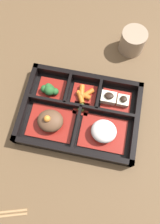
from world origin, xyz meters
The scene contains 10 objects.
ground_plane centered at (0.00, 0.00, 0.00)m, with size 3.00×3.00×0.00m, color brown.
bento_base centered at (0.00, 0.00, 0.01)m, with size 0.33×0.24×0.01m.
bento_rim centered at (0.00, 0.00, 0.02)m, with size 0.33×0.24×0.04m.
bowl_rice centered at (-0.07, 0.04, 0.03)m, with size 0.13×0.10×0.04m.
bowl_stew centered at (0.07, 0.04, 0.03)m, with size 0.13×0.10×0.05m.
bowl_tofu centered at (-0.09, -0.06, 0.02)m, with size 0.09×0.07×0.03m.
bowl_carrots centered at (0.00, -0.06, 0.02)m, with size 0.07×0.07×0.02m.
bowl_greens centered at (0.10, -0.05, 0.02)m, with size 0.08×0.07×0.04m.
bowl_pickles centered at (0.00, -0.02, 0.01)m, with size 0.04×0.04×0.01m.
tea_cup centered at (-0.11, -0.26, 0.04)m, with size 0.08×0.08×0.07m.
Camera 1 is at (-0.04, 0.20, 0.60)m, focal length 35.00 mm.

